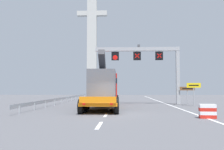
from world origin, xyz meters
name	(u,v)px	position (x,y,z in m)	size (l,w,h in m)	color
ground	(111,114)	(0.00, 0.00, 0.00)	(112.00, 112.00, 0.00)	#5B5B60
lane_markings	(116,99)	(-0.36, 24.27, 0.01)	(0.20, 63.14, 0.01)	silver
edge_line_right	(166,104)	(6.20, 12.00, 0.01)	(0.20, 63.00, 0.01)	silver
overhead_lane_gantry	(149,59)	(4.05, 10.78, 5.44)	(10.25, 0.90, 7.15)	#9EA0A5
heavy_haul_truck_orange	(104,88)	(-1.06, 6.99, 1.99)	(3.19, 14.10, 5.30)	orange
exit_sign_yellow	(194,89)	(8.43, 8.04, 1.89)	(1.49, 0.15, 2.49)	#9EA0A5
tourist_info_sign_brown	(187,91)	(8.36, 10.37, 1.62)	(1.71, 0.15, 2.10)	#9EA0A5
crash_barrier_striped	(207,111)	(6.25, -2.69, 0.45)	(1.04, 0.59, 0.90)	red
guardrail_left	(67,98)	(-6.95, 15.52, 0.56)	(0.13, 35.05, 0.76)	#999EA3
bridge_pylon_distant	(92,28)	(-8.32, 54.38, 20.11)	(9.00, 2.00, 39.44)	#B7B7B2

